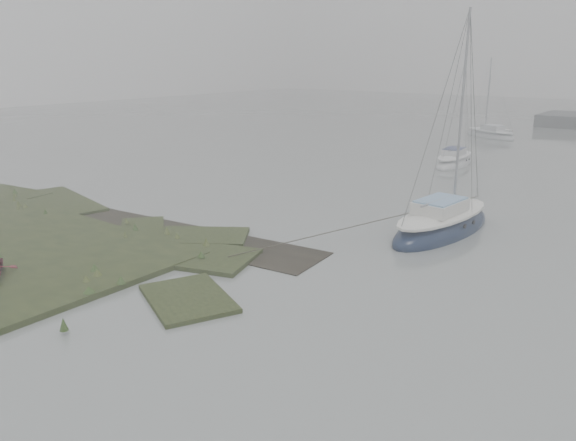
# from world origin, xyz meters

# --- Properties ---
(ground) EXTENTS (160.00, 160.00, 0.00)m
(ground) POSITION_xyz_m (0.00, 30.00, 0.00)
(ground) COLOR slate
(ground) RESTS_ON ground
(sailboat_main) EXTENTS (3.19, 7.80, 10.72)m
(sailboat_main) POSITION_xyz_m (4.17, 11.98, 0.33)
(sailboat_main) COLOR #0F1A32
(sailboat_main) RESTS_ON ground
(sailboat_white) EXTENTS (2.44, 6.17, 8.52)m
(sailboat_white) POSITION_xyz_m (-1.99, 28.88, 0.26)
(sailboat_white) COLOR silver
(sailboat_white) RESTS_ON ground
(sailboat_far_a) EXTENTS (6.30, 4.35, 8.50)m
(sailboat_far_a) POSITION_xyz_m (-4.89, 45.57, 0.26)
(sailboat_far_a) COLOR #9FA4A7
(sailboat_far_a) RESTS_ON ground
(sailboat_far_c) EXTENTS (4.78, 1.80, 6.64)m
(sailboat_far_c) POSITION_xyz_m (-5.74, 48.45, 0.21)
(sailboat_far_c) COLOR silver
(sailboat_far_c) RESTS_ON ground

